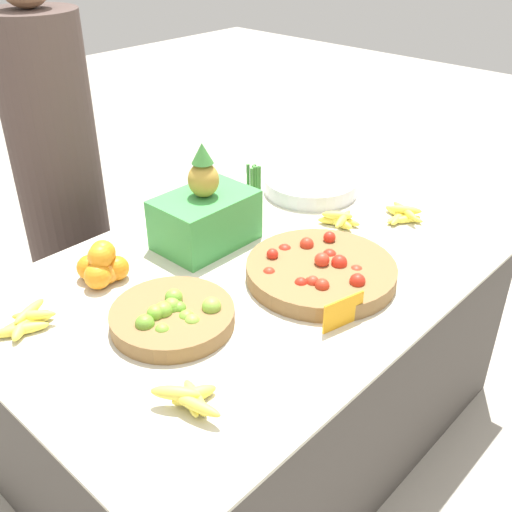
# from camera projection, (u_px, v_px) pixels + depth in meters

# --- Properties ---
(ground_plane) EXTENTS (12.00, 12.00, 0.00)m
(ground_plane) POSITION_uv_depth(u_px,v_px,m) (256.00, 428.00, 2.30)
(ground_plane) COLOR #ADA599
(market_table) EXTENTS (1.69, 1.13, 0.72)m
(market_table) POSITION_uv_depth(u_px,v_px,m) (256.00, 356.00, 2.12)
(market_table) COLOR #4C4742
(market_table) RESTS_ON ground_plane
(lime_bowl) EXTENTS (0.35, 0.35, 0.09)m
(lime_bowl) POSITION_uv_depth(u_px,v_px,m) (173.00, 316.00, 1.66)
(lime_bowl) COLOR olive
(lime_bowl) RESTS_ON market_table
(tomato_basket) EXTENTS (0.47, 0.47, 0.09)m
(tomato_basket) POSITION_uv_depth(u_px,v_px,m) (321.00, 271.00, 1.87)
(tomato_basket) COLOR olive
(tomato_basket) RESTS_ON market_table
(orange_pile) EXTENTS (0.15, 0.14, 0.14)m
(orange_pile) POSITION_uv_depth(u_px,v_px,m) (102.00, 266.00, 1.85)
(orange_pile) COLOR orange
(orange_pile) RESTS_ON market_table
(metal_bowl) EXTENTS (0.38, 0.38, 0.06)m
(metal_bowl) POSITION_uv_depth(u_px,v_px,m) (311.00, 185.00, 2.43)
(metal_bowl) COLOR silver
(metal_bowl) RESTS_ON market_table
(price_sign) EXTENTS (0.14, 0.04, 0.09)m
(price_sign) POSITION_uv_depth(u_px,v_px,m) (343.00, 312.00, 1.65)
(price_sign) COLOR orange
(price_sign) RESTS_ON market_table
(produce_crate) EXTENTS (0.33, 0.23, 0.36)m
(produce_crate) POSITION_uv_depth(u_px,v_px,m) (205.00, 215.00, 2.02)
(produce_crate) COLOR green
(produce_crate) RESTS_ON market_table
(veg_bundle) EXTENTS (0.04, 0.06, 0.20)m
(veg_bundle) POSITION_uv_depth(u_px,v_px,m) (254.00, 191.00, 2.22)
(veg_bundle) COLOR #4C8E42
(veg_bundle) RESTS_ON market_table
(banana_bunch_front_left) EXTENTS (0.19, 0.13, 0.05)m
(banana_bunch_front_left) POSITION_uv_depth(u_px,v_px,m) (26.00, 322.00, 1.66)
(banana_bunch_front_left) COLOR #EFDB4C
(banana_bunch_front_left) RESTS_ON market_table
(banana_bunch_front_center) EXTENTS (0.15, 0.18, 0.06)m
(banana_bunch_front_center) POSITION_uv_depth(u_px,v_px,m) (190.00, 398.00, 1.40)
(banana_bunch_front_center) COLOR #EFDB4C
(banana_bunch_front_center) RESTS_ON market_table
(banana_bunch_back_center) EXTENTS (0.15, 0.15, 0.06)m
(banana_bunch_back_center) POSITION_uv_depth(u_px,v_px,m) (339.00, 220.00, 2.18)
(banana_bunch_back_center) COLOR #EFDB4C
(banana_bunch_back_center) RESTS_ON market_table
(banana_bunch_front_right) EXTENTS (0.16, 0.17, 0.06)m
(banana_bunch_front_right) POSITION_uv_depth(u_px,v_px,m) (403.00, 214.00, 2.22)
(banana_bunch_front_right) COLOR #EFDB4C
(banana_bunch_front_right) RESTS_ON market_table
(vendor_person) EXTENTS (0.34, 0.34, 1.61)m
(vendor_person) POSITION_uv_depth(u_px,v_px,m) (61.00, 189.00, 2.42)
(vendor_person) COLOR #473833
(vendor_person) RESTS_ON ground_plane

